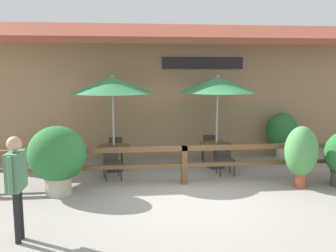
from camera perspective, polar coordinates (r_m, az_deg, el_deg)
ground_plane at (r=8.39m, az=3.60°, el=-10.91°), size 60.00×60.00×0.00m
building_facade at (r=11.98m, az=0.27°, el=5.57°), size 14.28×1.49×4.23m
patio_railing at (r=9.19m, az=2.50°, el=-4.65°), size 10.40×0.14×0.95m
patio_umbrella_near at (r=10.24m, az=-8.46°, el=6.21°), size 2.21×2.21×2.65m
dining_table_near at (r=10.48m, az=-8.24°, el=-3.81°), size 0.93×0.93×0.71m
chair_near_streetside at (r=9.77m, az=-8.55°, el=-5.30°), size 0.49×0.49×0.84m
chair_near_wallside at (r=11.23m, az=-8.01°, el=-3.45°), size 0.46×0.46×0.84m
patio_umbrella_middle at (r=10.61m, az=7.58°, el=6.31°), size 2.21×2.21×2.65m
dining_table_middle at (r=10.84m, az=7.39°, el=-3.37°), size 0.93×0.93×0.71m
chair_middle_streetside at (r=10.19m, az=8.66°, el=-4.72°), size 0.43×0.43×0.84m
chair_middle_wallside at (r=11.54m, az=6.30°, el=-3.10°), size 0.47×0.47×0.84m
potted_plant_small_flowering at (r=9.42m, az=19.63°, el=-3.89°), size 0.79×0.71×1.48m
potted_plant_entrance_palm at (r=8.74m, az=-16.52°, el=-4.43°), size 1.29×1.17×1.56m
potted_plant_tall_tropical at (r=12.53m, az=16.97°, el=-0.79°), size 0.99×0.89×1.44m
pedestrian at (r=6.52m, az=-22.15°, el=-6.90°), size 0.24×0.61×1.75m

